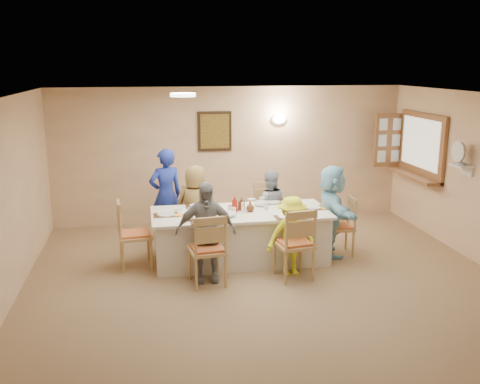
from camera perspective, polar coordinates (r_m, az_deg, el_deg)
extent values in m
plane|color=#A17C52|center=(6.98, 3.71, -11.03)|extent=(7.00, 7.00, 0.00)
plane|color=tan|center=(9.92, -1.00, 3.98)|extent=(6.50, 0.00, 6.50)
plane|color=tan|center=(3.49, 18.36, -15.43)|extent=(6.50, 0.00, 6.50)
plane|color=white|center=(6.36, 4.06, 9.90)|extent=(7.00, 7.00, 0.00)
cube|color=#311E11|center=(9.78, -2.73, 6.49)|extent=(0.62, 0.04, 0.72)
cube|color=black|center=(9.76, -2.71, 6.47)|extent=(0.52, 0.02, 0.62)
ellipsoid|color=white|center=(9.96, 4.20, 7.75)|extent=(0.26, 0.09, 0.18)
cylinder|color=white|center=(7.69, -6.11, 10.27)|extent=(0.36, 0.36, 0.05)
cube|color=brown|center=(9.89, 18.82, 4.69)|extent=(0.06, 1.50, 1.15)
cube|color=brown|center=(9.92, 17.98, 1.70)|extent=(0.30, 1.50, 0.05)
cube|color=brown|center=(10.44, 15.57, 5.35)|extent=(0.55, 0.04, 1.00)
cube|color=white|center=(8.73, 22.53, 2.61)|extent=(0.22, 0.36, 0.03)
cube|color=white|center=(8.04, 0.06, -4.71)|extent=(2.62, 1.11, 0.76)
imported|color=olive|center=(8.52, -4.73, -1.60)|extent=(0.80, 0.64, 1.36)
imported|color=#959EAE|center=(8.73, 3.14, -1.63)|extent=(0.73, 0.63, 1.23)
imported|color=gray|center=(7.22, -3.68, -4.26)|extent=(0.86, 0.45, 1.39)
imported|color=#F0FA29|center=(7.48, 5.53, -4.70)|extent=(0.80, 0.54, 1.13)
imported|color=#9BE2FC|center=(8.31, 9.75, -1.95)|extent=(1.36, 0.58, 1.42)
imported|color=#1E31A0|center=(8.93, -7.91, -0.33)|extent=(0.79, 0.72, 1.56)
cube|color=#472B19|center=(7.45, -3.92, -3.16)|extent=(0.37, 0.27, 0.01)
cylinder|color=white|center=(7.45, -3.92, -3.09)|extent=(0.26, 0.26, 0.02)
cube|color=#F7AF34|center=(7.42, -2.50, -3.15)|extent=(0.15, 0.15, 0.01)
cube|color=#472B19|center=(7.66, 5.04, -2.70)|extent=(0.35, 0.26, 0.01)
cylinder|color=white|center=(7.66, 5.04, -2.63)|extent=(0.26, 0.26, 0.02)
cube|color=#F7AF34|center=(7.66, 6.44, -2.68)|extent=(0.13, 0.13, 0.01)
cube|color=#472B19|center=(8.25, -4.57, -1.50)|extent=(0.36, 0.27, 0.01)
cylinder|color=white|center=(8.25, -4.57, -1.44)|extent=(0.25, 0.25, 0.02)
cube|color=#F7AF34|center=(8.22, -3.28, -1.49)|extent=(0.15, 0.15, 0.01)
cube|color=#472B19|center=(8.45, 3.56, -1.13)|extent=(0.34, 0.25, 0.01)
cylinder|color=white|center=(8.44, 3.56, -1.07)|extent=(0.22, 0.22, 0.01)
cube|color=#F7AF34|center=(8.44, 4.83, -1.11)|extent=(0.13, 0.13, 0.01)
cube|color=#472B19|center=(7.82, -7.91, -2.45)|extent=(0.36, 0.27, 0.01)
cylinder|color=white|center=(7.81, -7.91, -2.38)|extent=(0.26, 0.26, 0.02)
cube|color=#F7AF34|center=(7.78, -6.57, -2.44)|extent=(0.13, 0.13, 0.01)
cube|color=#472B19|center=(8.20, 7.79, -1.69)|extent=(0.37, 0.27, 0.01)
cylinder|color=white|center=(8.19, 7.79, -1.63)|extent=(0.23, 0.23, 0.01)
cube|color=#F7AF34|center=(8.20, 9.10, -1.67)|extent=(0.15, 0.15, 0.01)
imported|color=white|center=(7.50, -5.41, -2.75)|extent=(0.19, 0.19, 0.09)
imported|color=white|center=(8.47, 2.37, -0.81)|extent=(0.10, 0.10, 0.08)
imported|color=white|center=(7.67, -1.27, -2.44)|extent=(0.41, 0.41, 0.06)
imported|color=white|center=(8.25, 2.25, -1.26)|extent=(0.31, 0.31, 0.07)
imported|color=#A91D0E|center=(7.87, -0.58, -1.30)|extent=(0.12, 0.12, 0.25)
imported|color=#512D15|center=(7.97, 0.17, -1.25)|extent=(0.16, 0.16, 0.21)
imported|color=#512D15|center=(7.91, 1.09, -1.57)|extent=(0.19, 0.19, 0.15)
cylinder|color=silver|center=(7.94, -1.07, -1.67)|extent=(0.06, 0.06, 0.10)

